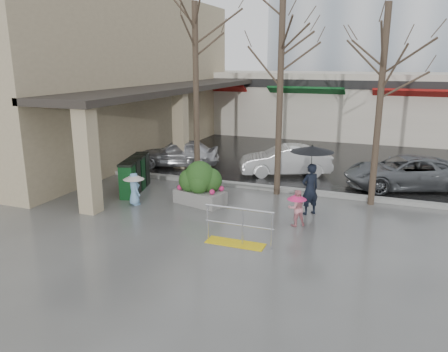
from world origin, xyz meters
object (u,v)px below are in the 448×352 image
Objects in this scene: planter at (200,184)px; news_boxes at (135,175)px; tree_mideast at (384,57)px; tree_midwest at (281,46)px; car_c at (406,172)px; car_a at (179,153)px; car_b at (285,160)px; child_pink at (297,206)px; woman at (311,171)px; child_blue at (134,185)px; tree_west at (195,51)px; handrail at (238,231)px.

planter is 2.91m from news_boxes.
tree_mideast is 2.78× the size of news_boxes.
tree_midwest is 1.54× the size of car_c.
car_a and car_b have the same top height.
child_pink is at bearing -26.59° from news_boxes.
woman is at bearing -1.40° from car_b.
tree_west is at bearing -75.21° from child_blue.
car_a is at bearing -71.78° from child_pink.
news_boxes is at bearing -13.27° from car_a.
car_b is at bearing 142.24° from tree_mideast.
car_b is at bearing 28.70° from news_boxes.
car_a is at bearing -111.33° from car_c.
car_a is (-5.49, 7.38, 0.25)m from handrail.
tree_mideast reaches higher than child_pink.
child_blue is (-7.50, -2.95, -4.17)m from tree_mideast.
woman is (-1.79, -1.75, -3.44)m from tree_mideast.
news_boxes is (-1.83, -1.58, -4.44)m from tree_west.
car_a is (-6.83, 4.33, -0.79)m from woman.
planter is 0.49× the size of car_b.
woman is 1.20× the size of planter.
news_boxes is at bearing -162.60° from tree_midwest.
child_pink is 5.53m from child_blue.
child_blue is 5.64m from car_a.
child_pink is at bearing -145.92° from child_blue.
tree_midwest is 1.89× the size of car_a.
car_a is at bearing -76.76° from woman.
handrail is 9.20m from car_a.
tree_mideast is 1.76× the size of car_a.
tree_west reaches higher than handrail.
child_pink is 8.62m from car_a.
tree_midwest is at bearing -111.41° from child_blue.
woman is at bearing -49.29° from tree_midwest.
tree_mideast is at bearing 0.00° from tree_west.
car_c is (2.87, 4.23, -0.79)m from woman.
child_pink is at bearing -124.24° from tree_mideast.
tree_midwest reaches higher than news_boxes.
car_a is at bearing -110.61° from car_b.
tree_mideast is at bearing 55.94° from car_a.
tree_west is 1.50× the size of car_c.
tree_midwest is at bearing 46.74° from car_a.
child_blue is 2.23m from planter.
planter is at bearing 16.95° from car_a.
woman is at bearing -135.66° from tree_mideast.
car_b is (3.82, 5.79, -0.06)m from child_blue.
tree_west is 3.01× the size of woman.
child_blue is at bearing -156.41° from planter.
handrail is 3.49m from woman.
child_blue is (-5.53, -0.05, 0.06)m from child_pink.
child_pink is 3.59m from planter.
child_pink is at bearing 36.80° from woman.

